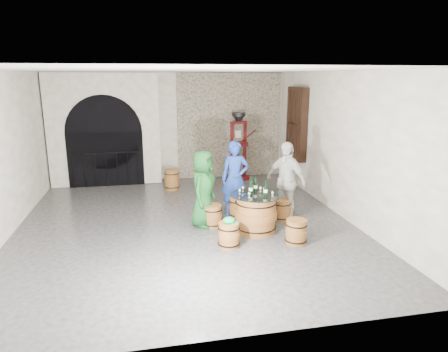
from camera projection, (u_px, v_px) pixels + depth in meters
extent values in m
plane|color=#29292B|center=(186.00, 223.00, 8.62)|extent=(8.00, 8.00, 0.00)
plane|color=white|center=(171.00, 127.00, 12.03)|extent=(8.00, 0.00, 8.00)
plane|color=white|center=(221.00, 214.00, 4.42)|extent=(8.00, 0.00, 8.00)
plane|color=white|center=(0.00, 157.00, 7.56)|extent=(0.00, 8.00, 8.00)
plane|color=white|center=(341.00, 145.00, 8.90)|extent=(0.00, 8.00, 8.00)
plane|color=beige|center=(182.00, 70.00, 7.84)|extent=(8.00, 8.00, 0.00)
cube|color=#A29781|center=(229.00, 126.00, 12.32)|extent=(3.20, 0.12, 3.18)
cube|color=white|center=(105.00, 130.00, 11.43)|extent=(3.10, 0.50, 3.18)
cube|color=black|center=(106.00, 160.00, 11.38)|extent=(2.10, 0.03, 1.55)
cylinder|color=black|center=(104.00, 133.00, 11.19)|extent=(2.10, 0.03, 2.10)
cylinder|color=black|center=(105.00, 153.00, 11.27)|extent=(1.79, 0.04, 0.04)
cylinder|color=black|center=(74.00, 171.00, 11.21)|extent=(0.02, 0.02, 0.98)
cylinder|color=black|center=(85.00, 171.00, 11.27)|extent=(0.02, 0.02, 0.98)
cylinder|color=black|center=(96.00, 170.00, 11.33)|extent=(0.02, 0.02, 0.98)
cylinder|color=black|center=(107.00, 170.00, 11.38)|extent=(0.02, 0.02, 0.98)
cylinder|color=black|center=(117.00, 169.00, 11.44)|extent=(0.02, 0.02, 0.98)
cylinder|color=black|center=(128.00, 169.00, 11.50)|extent=(0.02, 0.02, 0.98)
cylinder|color=black|center=(138.00, 168.00, 11.56)|extent=(0.02, 0.02, 0.98)
cube|color=black|center=(297.00, 124.00, 11.11)|extent=(0.20, 1.10, 2.00)
cube|color=black|center=(295.00, 124.00, 11.10)|extent=(0.06, 0.88, 1.76)
cube|color=black|center=(296.00, 124.00, 11.11)|extent=(0.22, 0.92, 0.06)
cube|color=black|center=(300.00, 125.00, 10.83)|extent=(0.22, 0.06, 1.80)
cube|color=black|center=(296.00, 124.00, 11.11)|extent=(0.22, 0.06, 1.80)
cube|color=black|center=(292.00, 123.00, 11.38)|extent=(0.22, 0.06, 1.80)
cylinder|color=#93562A|center=(256.00, 214.00, 8.08)|extent=(0.79, 0.79, 0.75)
cylinder|color=#93562A|center=(256.00, 214.00, 8.08)|extent=(0.85, 0.85, 0.17)
torus|color=black|center=(256.00, 226.00, 8.14)|extent=(0.85, 0.85, 0.02)
torus|color=black|center=(256.00, 202.00, 8.01)|extent=(0.85, 0.85, 0.02)
cylinder|color=#93562A|center=(256.00, 196.00, 7.98)|extent=(0.81, 0.81, 0.02)
cylinder|color=black|center=(256.00, 195.00, 7.98)|extent=(1.03, 1.03, 0.01)
cylinder|color=#93562A|center=(212.00, 216.00, 8.39)|extent=(0.38, 0.38, 0.45)
cylinder|color=#93562A|center=(212.00, 216.00, 8.39)|extent=(0.41, 0.41, 0.10)
torus|color=black|center=(213.00, 223.00, 8.43)|extent=(0.42, 0.42, 0.02)
torus|color=black|center=(212.00, 209.00, 8.35)|extent=(0.42, 0.42, 0.02)
cylinder|color=#93562A|center=(212.00, 205.00, 8.33)|extent=(0.39, 0.39, 0.02)
cylinder|color=#93562A|center=(238.00, 207.00, 8.96)|extent=(0.38, 0.38, 0.45)
cylinder|color=#93562A|center=(238.00, 207.00, 8.96)|extent=(0.41, 0.41, 0.10)
torus|color=black|center=(238.00, 214.00, 9.00)|extent=(0.42, 0.42, 0.02)
torus|color=black|center=(238.00, 201.00, 8.92)|extent=(0.42, 0.42, 0.02)
cylinder|color=#93562A|center=(238.00, 197.00, 8.90)|extent=(0.39, 0.39, 0.02)
cylinder|color=#93562A|center=(282.00, 210.00, 8.79)|extent=(0.38, 0.38, 0.45)
cylinder|color=#93562A|center=(282.00, 210.00, 8.79)|extent=(0.41, 0.41, 0.10)
torus|color=black|center=(281.00, 216.00, 8.82)|extent=(0.42, 0.42, 0.02)
torus|color=black|center=(282.00, 203.00, 8.75)|extent=(0.42, 0.42, 0.02)
cylinder|color=#93562A|center=(282.00, 200.00, 8.73)|extent=(0.39, 0.39, 0.02)
cylinder|color=#93562A|center=(296.00, 232.00, 7.53)|extent=(0.38, 0.38, 0.45)
cylinder|color=#93562A|center=(296.00, 232.00, 7.53)|extent=(0.41, 0.41, 0.10)
torus|color=black|center=(296.00, 240.00, 7.57)|extent=(0.42, 0.42, 0.02)
torus|color=black|center=(296.00, 224.00, 7.50)|extent=(0.42, 0.42, 0.02)
cylinder|color=#93562A|center=(297.00, 220.00, 7.48)|extent=(0.39, 0.39, 0.02)
cylinder|color=#93562A|center=(229.00, 235.00, 7.38)|extent=(0.38, 0.38, 0.45)
cylinder|color=#93562A|center=(229.00, 235.00, 7.38)|extent=(0.41, 0.41, 0.10)
torus|color=black|center=(229.00, 243.00, 7.42)|extent=(0.42, 0.42, 0.02)
torus|color=black|center=(229.00, 227.00, 7.34)|extent=(0.42, 0.42, 0.02)
cylinder|color=#93562A|center=(229.00, 223.00, 7.32)|extent=(0.39, 0.39, 0.02)
ellipsoid|color=#0D9548|center=(229.00, 220.00, 7.31)|extent=(0.22, 0.22, 0.12)
cylinder|color=#0D9548|center=(234.00, 223.00, 7.31)|extent=(0.14, 0.14, 0.01)
imported|color=#13471C|center=(203.00, 189.00, 8.31)|extent=(0.83, 0.94, 1.62)
imported|color=navy|center=(235.00, 178.00, 8.97)|extent=(0.68, 0.50, 1.70)
imported|color=beige|center=(286.00, 181.00, 8.72)|extent=(0.91, 1.08, 1.73)
cylinder|color=black|center=(251.00, 189.00, 7.97)|extent=(0.07, 0.07, 0.22)
cylinder|color=white|center=(251.00, 189.00, 7.97)|extent=(0.08, 0.08, 0.06)
cone|color=black|center=(251.00, 183.00, 7.94)|extent=(0.07, 0.07, 0.05)
cylinder|color=black|center=(251.00, 180.00, 7.93)|extent=(0.03, 0.03, 0.07)
cylinder|color=black|center=(266.00, 190.00, 7.85)|extent=(0.07, 0.07, 0.22)
cylinder|color=white|center=(266.00, 191.00, 7.85)|extent=(0.08, 0.08, 0.06)
cone|color=black|center=(266.00, 184.00, 7.82)|extent=(0.07, 0.07, 0.05)
cylinder|color=black|center=(266.00, 182.00, 7.80)|extent=(0.03, 0.03, 0.07)
cylinder|color=black|center=(255.00, 186.00, 8.15)|extent=(0.07, 0.07, 0.22)
cylinder|color=white|center=(255.00, 187.00, 8.15)|extent=(0.08, 0.08, 0.06)
cone|color=black|center=(255.00, 180.00, 8.12)|extent=(0.07, 0.07, 0.05)
cylinder|color=black|center=(255.00, 178.00, 8.10)|extent=(0.03, 0.03, 0.07)
cylinder|color=#93562A|center=(172.00, 180.00, 11.14)|extent=(0.39, 0.39, 0.56)
cylinder|color=#93562A|center=(172.00, 180.00, 11.14)|extent=(0.42, 0.42, 0.12)
torus|color=black|center=(172.00, 186.00, 11.19)|extent=(0.43, 0.43, 0.02)
torus|color=black|center=(172.00, 173.00, 11.10)|extent=(0.43, 0.43, 0.02)
cylinder|color=#93562A|center=(172.00, 170.00, 11.07)|extent=(0.40, 0.40, 0.02)
cube|color=#530D0F|center=(238.00, 178.00, 12.27)|extent=(0.63, 0.55, 0.11)
cube|color=#530D0F|center=(238.00, 144.00, 12.01)|extent=(0.56, 0.41, 0.13)
cube|color=#530D0F|center=(239.00, 123.00, 11.86)|extent=(0.52, 0.22, 0.08)
cylinder|color=black|center=(238.00, 159.00, 12.12)|extent=(0.06, 0.06, 1.08)
cylinder|color=black|center=(239.00, 114.00, 11.80)|extent=(0.41, 0.41, 0.10)
cone|color=black|center=(239.00, 119.00, 11.83)|extent=(0.41, 0.41, 0.22)
cube|color=#530D0F|center=(232.00, 151.00, 11.98)|extent=(0.09, 0.09, 1.72)
cube|color=#530D0F|center=(245.00, 150.00, 12.14)|extent=(0.09, 0.09, 1.72)
cylinder|color=#530D0F|center=(249.00, 136.00, 12.03)|extent=(0.46, 0.12, 0.34)
cube|color=silver|center=(238.00, 134.00, 12.35)|extent=(0.18, 0.10, 0.22)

